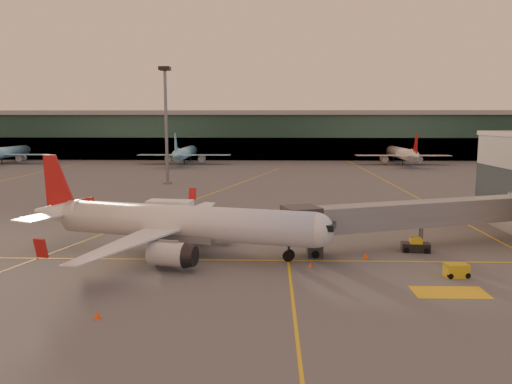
{
  "coord_description": "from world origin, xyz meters",
  "views": [
    {
      "loc": [
        3.3,
        -43.94,
        14.03
      ],
      "look_at": [
        1.3,
        18.9,
        5.0
      ],
      "focal_mm": 35.0,
      "sensor_mm": 36.0,
      "label": 1
    }
  ],
  "objects_px": {
    "catering_truck": "(171,215)",
    "pushback_tug": "(416,246)",
    "main_airplane": "(175,223)",
    "gpu_cart": "(456,271)"
  },
  "relations": [
    {
      "from": "catering_truck",
      "to": "pushback_tug",
      "type": "xyz_separation_m",
      "value": [
        28.04,
        -7.35,
        -1.82
      ]
    },
    {
      "from": "main_airplane",
      "to": "gpu_cart",
      "type": "bearing_deg",
      "value": -0.29
    },
    {
      "from": "main_airplane",
      "to": "gpu_cart",
      "type": "xyz_separation_m",
      "value": [
        26.89,
        -6.81,
        -2.75
      ]
    },
    {
      "from": "main_airplane",
      "to": "gpu_cart",
      "type": "height_order",
      "value": "main_airplane"
    },
    {
      "from": "pushback_tug",
      "to": "main_airplane",
      "type": "bearing_deg",
      "value": -168.96
    },
    {
      "from": "pushback_tug",
      "to": "catering_truck",
      "type": "bearing_deg",
      "value": 171.96
    },
    {
      "from": "catering_truck",
      "to": "pushback_tug",
      "type": "distance_m",
      "value": 29.04
    },
    {
      "from": "main_airplane",
      "to": "catering_truck",
      "type": "xyz_separation_m",
      "value": [
        -2.33,
        9.32,
        -0.91
      ]
    },
    {
      "from": "main_airplane",
      "to": "catering_truck",
      "type": "relative_size",
      "value": 5.85
    },
    {
      "from": "catering_truck",
      "to": "main_airplane",
      "type": "bearing_deg",
      "value": -69.26
    }
  ]
}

